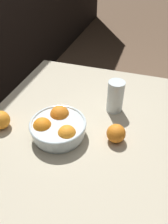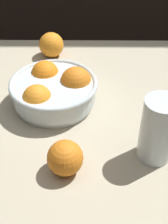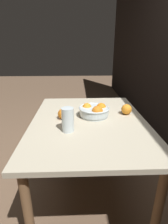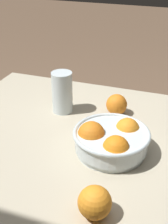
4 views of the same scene
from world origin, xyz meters
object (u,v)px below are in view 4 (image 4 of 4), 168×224
object	(u,v)px
fruit_bowl	(111,140)
juice_glass	(62,93)
orange_loose_front	(95,202)
orange_loose_near_bowl	(117,104)

from	to	relation	value
fruit_bowl	juice_glass	xyz separation A→B (m)	(0.23, -0.19, 0.03)
fruit_bowl	orange_loose_front	distance (m)	0.25
juice_glass	orange_loose_front	distance (m)	0.51
juice_glass	fruit_bowl	bearing A→B (deg)	141.42
juice_glass	orange_loose_front	xyz separation A→B (m)	(-0.26, 0.43, -0.03)
fruit_bowl	orange_loose_near_bowl	bearing A→B (deg)	-79.96
fruit_bowl	juice_glass	bearing A→B (deg)	-38.58
juice_glass	orange_loose_near_bowl	world-z (taller)	juice_glass
fruit_bowl	orange_loose_near_bowl	distance (m)	0.23
fruit_bowl	orange_loose_near_bowl	world-z (taller)	fruit_bowl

